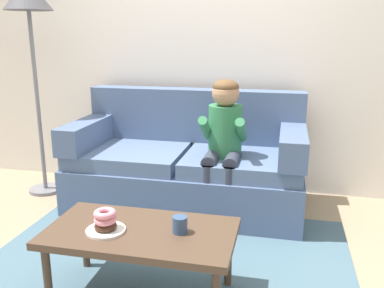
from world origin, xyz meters
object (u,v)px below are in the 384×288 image
(person_child, at_px, (224,137))
(mug, at_px, (180,225))
(couch, at_px, (188,166))
(floor_lamp, at_px, (29,11))
(coffee_table, at_px, (141,237))
(donut, at_px, (106,226))
(toy_controller, at_px, (102,246))

(person_child, xyz_separation_m, mug, (-0.06, -1.11, -0.21))
(couch, bearing_deg, floor_lamp, 179.67)
(coffee_table, height_order, donut, donut)
(coffee_table, xyz_separation_m, person_child, (0.27, 1.13, 0.30))
(toy_controller, bearing_deg, donut, -53.50)
(toy_controller, xyz_separation_m, floor_lamp, (-0.99, 0.90, 1.59))
(toy_controller, relative_size, floor_lamp, 0.12)
(coffee_table, distance_m, floor_lamp, 2.33)
(donut, height_order, mug, mug)
(couch, bearing_deg, coffee_table, -87.43)
(person_child, height_order, toy_controller, person_child)
(mug, bearing_deg, donut, -168.91)
(donut, bearing_deg, mug, 11.09)
(couch, xyz_separation_m, person_child, (0.33, -0.21, 0.32))
(person_child, relative_size, toy_controller, 4.87)
(coffee_table, height_order, mug, mug)
(floor_lamp, bearing_deg, coffee_table, -43.11)
(couch, bearing_deg, mug, -78.28)
(mug, bearing_deg, person_child, 86.97)
(couch, height_order, mug, couch)
(coffee_table, bearing_deg, person_child, 76.38)
(person_child, height_order, donut, person_child)
(donut, relative_size, mug, 1.33)
(person_child, height_order, mug, person_child)
(coffee_table, relative_size, donut, 8.47)
(person_child, bearing_deg, mug, -93.03)
(coffee_table, distance_m, mug, 0.23)
(donut, relative_size, floor_lamp, 0.06)
(couch, xyz_separation_m, toy_controller, (-0.39, -0.89, -0.32))
(mug, relative_size, toy_controller, 0.40)
(mug, bearing_deg, floor_lamp, 141.12)
(person_child, bearing_deg, floor_lamp, 172.78)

